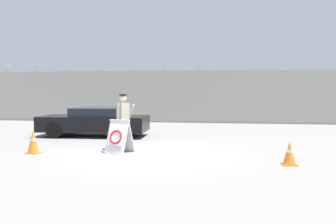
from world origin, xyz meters
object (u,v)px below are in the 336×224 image
object	(u,v)px
traffic_cone_near	(290,153)
traffic_cone_mid	(33,142)
security_guard	(123,118)
barricade_sign	(119,136)
parked_car_front_coupe	(95,121)

from	to	relation	value
traffic_cone_near	traffic_cone_mid	world-z (taller)	traffic_cone_mid
security_guard	traffic_cone_near	distance (m)	5.44
barricade_sign	security_guard	size ratio (longest dim) A/B	0.57
traffic_cone_mid	parked_car_front_coupe	distance (m)	4.38
security_guard	traffic_cone_mid	distance (m)	2.92
traffic_cone_near	parked_car_front_coupe	xyz separation A→B (m)	(-7.12, 5.06, 0.32)
security_guard	traffic_cone_near	xyz separation A→B (m)	(5.04, -1.91, -0.73)
barricade_sign	parked_car_front_coupe	distance (m)	4.45
traffic_cone_near	barricade_sign	bearing A→B (deg)	166.86
barricade_sign	traffic_cone_near	distance (m)	5.12
barricade_sign	traffic_cone_near	size ratio (longest dim) A/B	1.66
security_guard	traffic_cone_near	size ratio (longest dim) A/B	2.91
barricade_sign	traffic_cone_mid	size ratio (longest dim) A/B	1.42
barricade_sign	traffic_cone_near	bearing A→B (deg)	5.60
barricade_sign	traffic_cone_mid	bearing A→B (deg)	-151.75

